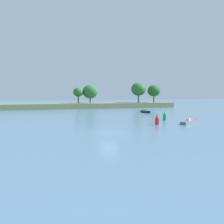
# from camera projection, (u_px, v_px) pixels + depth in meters

# --- Properties ---
(ground_plane) EXTENTS (400.00, 400.00, 0.00)m
(ground_plane) POSITION_uv_depth(u_px,v_px,m) (109.00, 133.00, 46.64)
(ground_plane) COLOR slate
(treeline_island) EXTENTS (92.97, 11.81, 9.47)m
(treeline_island) POSITION_uv_depth(u_px,v_px,m) (59.00, 103.00, 116.91)
(treeline_island) COLOR #66754C
(treeline_island) RESTS_ON ground
(fishing_skiff) EXTENTS (2.39, 5.83, 1.03)m
(fishing_skiff) POSITION_uv_depth(u_px,v_px,m) (145.00, 112.00, 94.10)
(fishing_skiff) COLOR black
(fishing_skiff) RESTS_ON ground
(small_motorboat) EXTENTS (5.28, 4.01, 1.04)m
(small_motorboat) POSITION_uv_depth(u_px,v_px,m) (189.00, 122.00, 60.16)
(small_motorboat) COLOR slate
(small_motorboat) RESTS_ON ground
(channel_buoy_red) EXTENTS (0.70, 0.70, 1.90)m
(channel_buoy_red) POSITION_uv_depth(u_px,v_px,m) (157.00, 120.00, 58.26)
(channel_buoy_red) COLOR red
(channel_buoy_red) RESTS_ON ground
(channel_buoy_green) EXTENTS (0.70, 0.70, 1.90)m
(channel_buoy_green) POSITION_uv_depth(u_px,v_px,m) (165.00, 116.00, 67.69)
(channel_buoy_green) COLOR green
(channel_buoy_green) RESTS_ON ground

